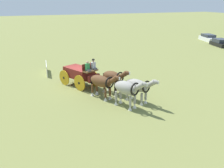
% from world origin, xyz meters
% --- Properties ---
extents(ground_plane, '(220.00, 220.00, 0.00)m').
position_xyz_m(ground_plane, '(0.00, 0.00, 0.00)').
color(ground_plane, olive).
extents(show_wagon, '(5.66, 3.28, 2.71)m').
position_xyz_m(show_wagon, '(0.16, 0.08, 1.21)').
color(show_wagon, maroon).
rests_on(show_wagon, ground).
extents(draft_horse_rear_near, '(2.84, 1.74, 2.29)m').
position_xyz_m(draft_horse_rear_near, '(3.11, 2.15, 1.41)').
color(draft_horse_rear_near, brown).
rests_on(draft_horse_rear_near, ground).
extents(draft_horse_rear_off, '(3.08, 1.84, 2.20)m').
position_xyz_m(draft_horse_rear_off, '(3.66, 0.97, 1.34)').
color(draft_horse_rear_off, brown).
rests_on(draft_horse_rear_off, ground).
extents(draft_horse_lead_near, '(2.94, 1.78, 2.16)m').
position_xyz_m(draft_horse_lead_near, '(5.48, 3.24, 1.30)').
color(draft_horse_lead_near, '#9E998E').
rests_on(draft_horse_lead_near, ground).
extents(draft_horse_lead_off, '(2.90, 1.77, 2.31)m').
position_xyz_m(draft_horse_lead_off, '(6.02, 2.06, 1.43)').
color(draft_horse_lead_off, '#9E998E').
rests_on(draft_horse_lead_off, ground).
extents(parked_vehicle_a, '(4.83, 2.94, 1.21)m').
position_xyz_m(parked_vehicle_a, '(-16.49, 29.58, 0.53)').
color(parked_vehicle_a, white).
rests_on(parked_vehicle_a, ground).
extents(parked_vehicle_b, '(4.44, 2.91, 1.20)m').
position_xyz_m(parked_vehicle_b, '(-11.21, 27.48, 0.51)').
color(parked_vehicle_b, black).
rests_on(parked_vehicle_b, ground).
extents(sponsor_banner, '(3.19, 0.39, 1.10)m').
position_xyz_m(sponsor_banner, '(-5.14, -2.27, 0.55)').
color(sponsor_banner, silver).
rests_on(sponsor_banner, ground).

